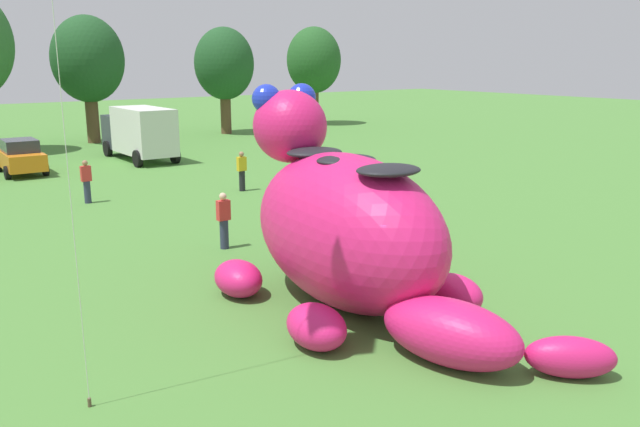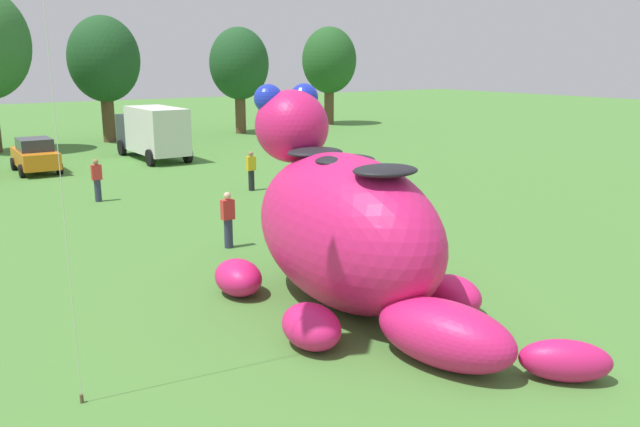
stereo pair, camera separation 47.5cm
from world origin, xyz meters
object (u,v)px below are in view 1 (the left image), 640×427
car_orange (20,157)px  box_truck (139,131)px  giant_inflatable_creature (347,228)px  spectator_near_inflatable (242,171)px  spectator_by_cars (224,221)px  spectator_mid_field (87,182)px

car_orange → box_truck: (6.43, 0.93, 0.74)m
giant_inflatable_creature → car_orange: bearing=95.7°
giant_inflatable_creature → car_orange: (-2.30, 23.06, -0.95)m
giant_inflatable_creature → box_truck: size_ratio=1.52×
box_truck → spectator_near_inflatable: bearing=-88.2°
spectator_by_cars → spectator_near_inflatable: bearing=57.3°
car_orange → spectator_by_cars: bearing=-83.2°
spectator_near_inflatable → spectator_by_cars: bearing=-122.7°
giant_inflatable_creature → spectator_by_cars: giant_inflatable_creature is taller
spectator_near_inflatable → box_truck: bearing=91.8°
spectator_mid_field → spectator_by_cars: (1.43, -8.78, 0.00)m
spectator_near_inflatable → spectator_by_cars: same height
spectator_near_inflatable → spectator_mid_field: size_ratio=1.00×
box_truck → car_orange: bearing=-171.7°
box_truck → spectator_by_cars: box_truck is taller
car_orange → spectator_mid_field: car_orange is taller
spectator_by_cars → car_orange: bearing=96.8°
box_truck → spectator_near_inflatable: box_truck is taller
car_orange → spectator_mid_field: 8.69m
giant_inflatable_creature → spectator_near_inflatable: 13.70m
giant_inflatable_creature → box_truck: (4.12, 23.99, -0.21)m
giant_inflatable_creature → spectator_by_cars: bearing=92.3°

